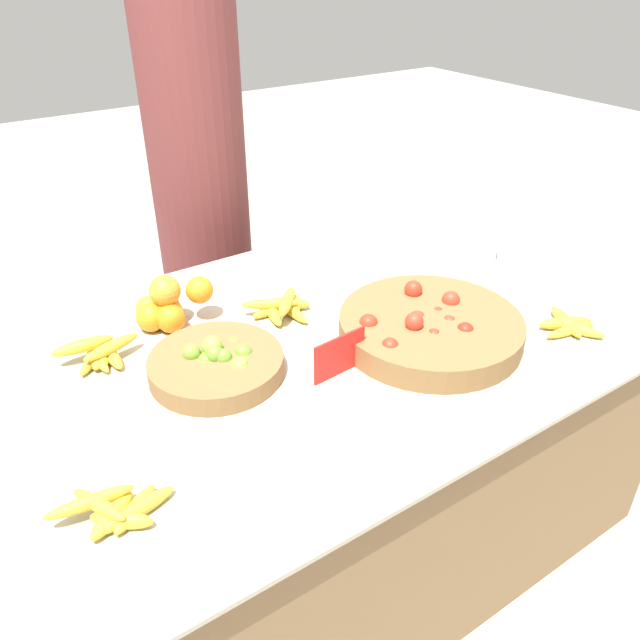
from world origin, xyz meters
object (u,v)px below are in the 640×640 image
(metal_bowl, at_px, (445,244))
(vendor_person, at_px, (201,196))
(price_sign, at_px, (340,355))
(lime_bowl, at_px, (216,363))
(tomato_basket, at_px, (430,328))

(metal_bowl, relative_size, vendor_person, 0.20)
(metal_bowl, height_order, price_sign, price_sign)
(lime_bowl, bearing_deg, tomato_basket, -18.33)
(lime_bowl, height_order, vendor_person, vendor_person)
(tomato_basket, relative_size, price_sign, 3.13)
(tomato_basket, xyz_separation_m, metal_bowl, (0.39, 0.36, -0.00))
(lime_bowl, distance_m, tomato_basket, 0.55)
(lime_bowl, bearing_deg, vendor_person, 66.98)
(tomato_basket, distance_m, price_sign, 0.28)
(lime_bowl, distance_m, vendor_person, 1.04)
(metal_bowl, distance_m, vendor_person, 0.92)
(tomato_basket, relative_size, metal_bowl, 1.40)
(tomato_basket, height_order, vendor_person, vendor_person)
(lime_bowl, bearing_deg, metal_bowl, 11.37)
(tomato_basket, xyz_separation_m, price_sign, (-0.28, 0.01, 0.02))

